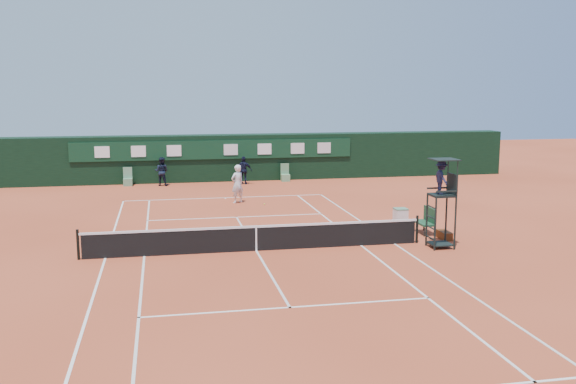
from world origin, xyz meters
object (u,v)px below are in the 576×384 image
object	(u,v)px
tennis_net	(256,238)
cooler	(401,215)
umpire_chair	(442,184)
player_bench	(427,219)
player	(237,184)

from	to	relation	value
tennis_net	cooler	bearing A→B (deg)	28.12
umpire_chair	cooler	bearing A→B (deg)	87.28
umpire_chair	cooler	world-z (taller)	umpire_chair
tennis_net	player_bench	world-z (taller)	same
umpire_chair	player	distance (m)	12.91
cooler	player	size ratio (longest dim) A/B	0.32
cooler	player	distance (m)	9.26
cooler	player	world-z (taller)	player
player_bench	player	world-z (taller)	player
player	player_bench	bearing A→B (deg)	98.68
player_bench	player	size ratio (longest dim) A/B	0.59
umpire_chair	player_bench	distance (m)	3.05
tennis_net	umpire_chair	xyz separation A→B (m)	(6.98, -0.87, 1.95)
tennis_net	player_bench	bearing A→B (deg)	11.37
tennis_net	player	bearing A→B (deg)	87.18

